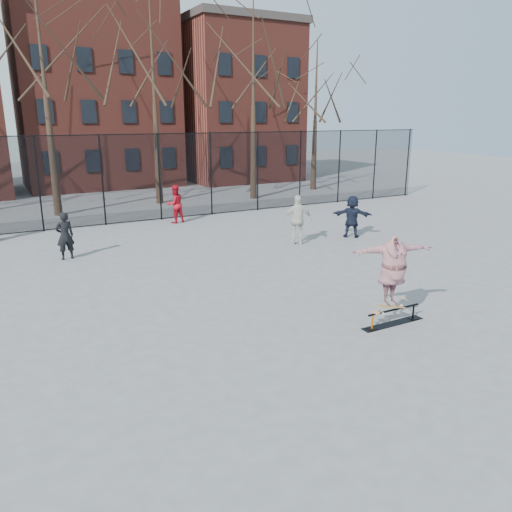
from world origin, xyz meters
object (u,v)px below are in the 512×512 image
bystander_red (175,204)px  bystander_white (298,220)px  skate_rail (393,318)px  skateboard (390,308)px  bystander_navy (352,216)px  skater (393,272)px  bystander_black (65,236)px

bystander_red → bystander_white: size_ratio=0.92×
skate_rail → skateboard: 0.31m
bystander_red → bystander_white: (2.74, -6.03, 0.08)m
bystander_red → bystander_navy: bearing=119.2°
skate_rail → bystander_red: 13.55m
skater → bystander_black: skater is taller
bystander_red → bystander_white: 6.62m
bystander_white → skateboard: bearing=97.3°
skater → bystander_black: bearing=134.4°
skater → bystander_white: 7.86m
skateboard → bystander_red: bearing=91.7°
skater → bystander_navy: (4.88, 7.42, -0.44)m
bystander_white → bystander_navy: size_ratio=1.11×
skateboard → bystander_white: size_ratio=0.46×
bystander_red → bystander_white: bearing=102.8°
skate_rail → bystander_navy: bystander_navy is taller
skate_rail → bystander_white: size_ratio=0.92×
skateboard → bystander_white: (2.34, 7.49, 0.51)m
bystander_red → bystander_navy: size_ratio=1.02×
bystander_black → bystander_white: 8.34m
skate_rail → bystander_red: size_ratio=1.00×
bystander_white → bystander_black: bearing=10.6°
bystander_white → bystander_navy: bearing=-156.9°
bystander_black → bystander_navy: size_ratio=0.96×
bystander_navy → bystander_red: bearing=-7.6°
bystander_navy → skate_rail: bearing=98.9°
skater → bystander_white: skater is taller
skater → bystander_white: bearing=85.9°
bystander_black → skate_rail: bearing=115.9°
skater → bystander_black: 11.13m
bystander_black → bystander_navy: bystander_navy is taller
bystander_black → bystander_red: bearing=-148.9°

